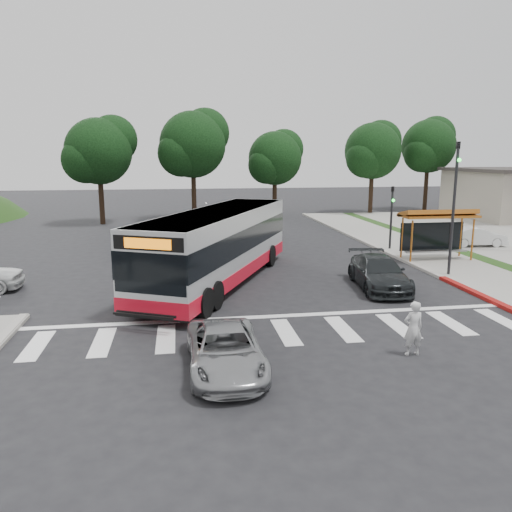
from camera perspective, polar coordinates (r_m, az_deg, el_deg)
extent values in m
plane|color=black|center=(21.75, 0.63, -4.21)|extent=(140.00, 140.00, 0.00)
cube|color=gray|center=(32.62, 17.62, 0.64)|extent=(4.00, 40.00, 0.12)
cube|color=#9E9991|center=(31.78, 14.39, 0.58)|extent=(0.30, 40.00, 0.15)
cube|color=maroon|center=(23.17, 24.11, -4.05)|extent=(0.32, 6.00, 0.15)
cube|color=silver|center=(17.07, 3.44, -8.65)|extent=(18.00, 2.60, 0.01)
cylinder|color=#A75B1B|center=(28.36, 17.35, 1.59)|extent=(0.10, 0.10, 2.30)
cylinder|color=#A75B1B|center=(30.12, 23.51, 1.71)|extent=(0.10, 0.10, 2.30)
cylinder|color=#A75B1B|center=(29.43, 16.33, 1.99)|extent=(0.10, 0.10, 2.30)
cylinder|color=#A75B1B|center=(31.12, 22.34, 2.08)|extent=(0.10, 0.10, 2.30)
cube|color=#A75B1B|center=(29.54, 20.13, 4.34)|extent=(4.20, 1.60, 0.12)
cube|color=#A75B1B|center=(29.57, 20.11, 4.64)|extent=(4.20, 1.32, 0.51)
cube|color=black|center=(30.23, 19.43, 2.13)|extent=(3.80, 0.06, 1.60)
cube|color=gray|center=(29.83, 19.87, 0.52)|extent=(3.60, 0.40, 0.08)
cylinder|color=black|center=(25.86, 21.62, 4.83)|extent=(0.14, 0.14, 6.50)
imported|color=black|center=(25.72, 22.08, 10.92)|extent=(0.16, 0.20, 1.00)
sphere|color=#19E533|center=(25.57, 22.23, 10.13)|extent=(0.18, 0.18, 0.18)
cylinder|color=black|center=(32.18, 15.19, 4.14)|extent=(0.14, 0.14, 4.00)
imported|color=black|center=(32.04, 15.33, 6.80)|extent=(0.16, 0.20, 1.00)
sphere|color=#19E533|center=(31.90, 15.43, 6.14)|extent=(0.18, 0.18, 0.18)
cylinder|color=black|center=(52.53, 13.00, 7.25)|extent=(0.44, 0.44, 4.40)
sphere|color=black|center=(52.41, 13.20, 11.61)|extent=(5.60, 5.60, 5.60)
sphere|color=black|center=(53.63, 14.05, 12.63)|extent=(4.20, 4.20, 4.20)
sphere|color=black|center=(51.40, 12.43, 10.87)|extent=(3.92, 3.92, 3.92)
cylinder|color=black|center=(57.26, 18.83, 7.38)|extent=(0.44, 0.44, 4.84)
sphere|color=black|center=(57.16, 19.12, 11.77)|extent=(5.60, 5.60, 5.60)
sphere|color=black|center=(58.46, 19.80, 12.79)|extent=(4.20, 4.20, 4.20)
sphere|color=black|center=(56.08, 18.51, 11.04)|extent=(3.92, 3.92, 3.92)
cylinder|color=black|center=(46.80, -7.11, 7.12)|extent=(0.44, 0.44, 4.84)
sphere|color=black|center=(46.69, -7.25, 12.51)|extent=(6.00, 6.00, 6.00)
sphere|color=black|center=(47.67, -5.83, 13.84)|extent=(4.50, 4.50, 4.50)
sphere|color=black|center=(45.91, -8.53, 11.54)|extent=(4.20, 4.20, 4.20)
cylinder|color=black|center=(49.72, 2.14, 6.94)|extent=(0.44, 0.44, 3.96)
sphere|color=black|center=(49.57, 2.17, 11.09)|extent=(5.20, 5.20, 5.20)
sphere|color=black|center=(50.54, 3.19, 12.11)|extent=(3.90, 3.90, 3.90)
sphere|color=black|center=(48.77, 1.25, 10.35)|extent=(3.64, 3.64, 3.64)
cylinder|color=black|center=(45.28, -17.25, 6.28)|extent=(0.44, 0.44, 4.40)
sphere|color=black|center=(45.13, -17.55, 11.34)|extent=(5.60, 5.60, 5.60)
sphere|color=black|center=(45.84, -16.06, 12.67)|extent=(4.20, 4.20, 4.20)
sphere|color=black|center=(44.59, -18.90, 10.36)|extent=(3.92, 3.92, 3.92)
imported|color=silver|center=(15.63, 17.53, -7.89)|extent=(0.63, 0.44, 1.67)
imported|color=black|center=(22.96, 13.86, -1.86)|extent=(2.56, 5.13, 1.43)
imported|color=#949598|center=(13.99, -3.52, -10.66)|extent=(2.05, 4.38, 1.21)
imported|color=silver|center=(35.20, 23.87, 2.04)|extent=(3.81, 1.57, 1.23)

